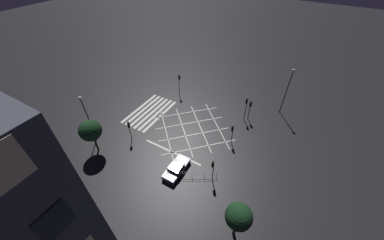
# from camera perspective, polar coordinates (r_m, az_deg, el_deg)

# --- Properties ---
(ground_plane) EXTENTS (200.00, 200.00, 0.00)m
(ground_plane) POSITION_cam_1_polar(r_m,az_deg,el_deg) (33.98, 0.00, -2.27)
(ground_plane) COLOR black
(road_markings) EXTENTS (13.86, 17.89, 0.01)m
(road_markings) POSITION_cam_1_polar(r_m,az_deg,el_deg) (36.10, -7.79, 0.38)
(road_markings) COLOR silver
(road_markings) RESTS_ON ground_plane
(traffic_light_median_north) EXTENTS (0.36, 0.39, 3.25)m
(traffic_light_median_north) POSITION_cam_1_polar(r_m,az_deg,el_deg) (30.79, 10.67, -2.84)
(traffic_light_median_north) COLOR black
(traffic_light_median_north) RESTS_ON ground_plane
(traffic_light_sw_cross) EXTENTS (0.36, 0.39, 4.12)m
(traffic_light_sw_cross) POSITION_cam_1_polar(r_m,az_deg,el_deg) (40.04, -3.40, 10.42)
(traffic_light_sw_cross) COLOR black
(traffic_light_sw_cross) RESTS_ON ground_plane
(traffic_light_nw_cross) EXTENTS (0.36, 0.39, 4.12)m
(traffic_light_nw_cross) POSITION_cam_1_polar(r_m,az_deg,el_deg) (34.97, 14.23, 3.99)
(traffic_light_nw_cross) COLOR black
(traffic_light_nw_cross) RESTS_ON ground_plane
(traffic_light_nw_main) EXTENTS (0.39, 0.36, 3.50)m
(traffic_light_nw_main) POSITION_cam_1_polar(r_m,az_deg,el_deg) (35.42, 15.23, 3.44)
(traffic_light_nw_main) COLOR black
(traffic_light_nw_main) RESTS_ON ground_plane
(traffic_light_ne_cross) EXTENTS (0.36, 0.39, 3.49)m
(traffic_light_ne_cross) POSITION_cam_1_polar(r_m,az_deg,el_deg) (26.05, 5.56, -12.33)
(traffic_light_ne_cross) COLOR black
(traffic_light_ne_cross) RESTS_ON ground_plane
(traffic_light_se_cross) EXTENTS (0.36, 0.39, 3.37)m
(traffic_light_se_cross) POSITION_cam_1_polar(r_m,az_deg,el_deg) (31.95, -16.38, -1.88)
(traffic_light_se_cross) COLOR black
(traffic_light_se_cross) RESTS_ON ground_plane
(street_lamp_east) EXTENTS (0.46, 0.46, 8.17)m
(street_lamp_east) POSITION_cam_1_polar(r_m,az_deg,el_deg) (37.25, 24.39, 8.56)
(street_lamp_east) COLOR black
(street_lamp_east) RESTS_ON ground_plane
(street_lamp_west) EXTENTS (0.47, 0.47, 7.69)m
(street_lamp_west) POSITION_cam_1_polar(r_m,az_deg,el_deg) (32.23, -26.51, 2.03)
(street_lamp_west) COLOR black
(street_lamp_west) RESTS_ON ground_plane
(street_tree_near) EXTENTS (2.93, 2.93, 5.34)m
(street_tree_near) POSITION_cam_1_polar(r_m,az_deg,el_deg) (31.10, -25.49, -2.55)
(street_tree_near) COLOR #38281C
(street_tree_near) RESTS_ON ground_plane
(street_tree_far) EXTENTS (2.59, 2.59, 5.13)m
(street_tree_far) POSITION_cam_1_polar(r_m,az_deg,el_deg) (21.91, 12.35, -23.90)
(street_tree_far) COLOR #38281C
(street_tree_far) RESTS_ON ground_plane
(waiting_car) EXTENTS (4.23, 1.78, 1.25)m
(waiting_car) POSITION_cam_1_polar(r_m,az_deg,el_deg) (28.24, -4.16, -12.72)
(waiting_car) COLOR #474C51
(waiting_car) RESTS_ON ground_plane
(pedestrian_railing) EXTENTS (3.14, 5.41, 1.05)m
(pedestrian_railing) POSITION_cam_1_polar(r_m,az_deg,el_deg) (27.61, -0.00, -14.10)
(pedestrian_railing) COLOR #9EA0A5
(pedestrian_railing) RESTS_ON ground_plane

